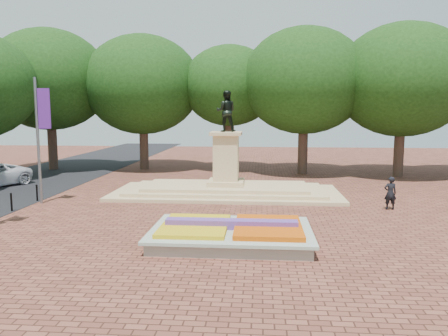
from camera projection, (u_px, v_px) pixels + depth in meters
name	position (u px, v px, depth m)	size (l,w,h in m)	color
ground	(212.00, 228.00, 19.34)	(90.00, 90.00, 0.00)	brown
flower_bed	(232.00, 233.00, 17.23)	(6.30, 4.30, 0.91)	gray
monument	(226.00, 180.00, 27.14)	(14.00, 6.00, 6.40)	tan
tree_row_back	(264.00, 93.00, 36.08)	(44.80, 8.80, 10.43)	#39271F
pedestrian	(390.00, 193.00, 22.93)	(0.64, 0.42, 1.76)	black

